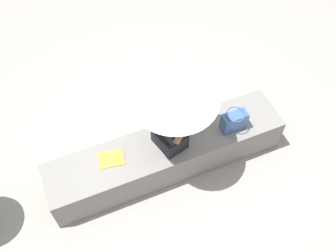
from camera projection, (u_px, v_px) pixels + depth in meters
name	position (u px, v px, depth m)	size (l,w,h in m)	color
ground_plane	(166.00, 165.00, 4.89)	(14.00, 14.00, 0.00)	gray
stone_bench	(166.00, 155.00, 4.70)	(2.82, 0.59, 0.48)	slate
person_seated	(170.00, 124.00, 4.19)	(0.36, 0.51, 0.90)	black
parasol	(175.00, 93.00, 3.80)	(0.89, 0.89, 1.00)	#B7B7BC
handbag_black	(234.00, 121.00, 4.52)	(0.29, 0.22, 0.27)	#335184
magazine	(111.00, 159.00, 4.38)	(0.28, 0.20, 0.01)	gold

